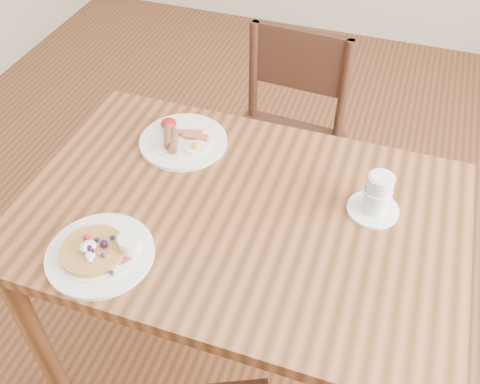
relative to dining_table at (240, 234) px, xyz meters
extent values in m
plane|color=#542C18|center=(0.00, 0.00, -0.65)|extent=(5.00, 5.00, 0.00)
cube|color=brown|center=(0.00, 0.00, 0.08)|extent=(1.20, 0.80, 0.04)
cylinder|color=brown|center=(-0.54, -0.34, -0.30)|extent=(0.06, 0.06, 0.71)
cylinder|color=brown|center=(0.54, 0.34, -0.30)|extent=(0.06, 0.06, 0.71)
cylinder|color=brown|center=(-0.54, 0.34, -0.30)|extent=(0.06, 0.06, 0.71)
cube|color=#392014|center=(-0.05, 0.60, -0.20)|extent=(0.45, 0.45, 0.04)
cylinder|color=#392014|center=(-0.24, 0.43, -0.44)|extent=(0.04, 0.04, 0.43)
cylinder|color=#392014|center=(0.12, 0.41, -0.44)|extent=(0.04, 0.04, 0.43)
cylinder|color=#392014|center=(-0.21, 0.79, -0.44)|extent=(0.04, 0.04, 0.43)
cylinder|color=#392014|center=(0.14, 0.77, -0.44)|extent=(0.04, 0.04, 0.43)
cylinder|color=#392014|center=(0.14, 0.77, 0.01)|extent=(0.04, 0.04, 0.43)
cylinder|color=#392014|center=(-0.21, 0.79, 0.01)|extent=(0.04, 0.04, 0.43)
cube|color=#392014|center=(-0.03, 0.79, 0.11)|extent=(0.38, 0.05, 0.24)
cylinder|color=white|center=(-0.28, -0.26, 0.10)|extent=(0.27, 0.27, 0.01)
cylinder|color=white|center=(-0.28, -0.26, 0.11)|extent=(0.19, 0.19, 0.01)
cylinder|color=#B22D59|center=(-0.23, -0.25, 0.12)|extent=(0.07, 0.07, 0.00)
cylinder|color=#C68C47|center=(-0.29, -0.27, 0.12)|extent=(0.16, 0.16, 0.01)
ellipsoid|color=white|center=(-0.30, -0.27, 0.14)|extent=(0.03, 0.03, 0.02)
ellipsoid|color=white|center=(-0.28, -0.30, 0.13)|extent=(0.02, 0.02, 0.01)
cylinder|color=white|center=(-0.21, -0.23, 0.13)|extent=(0.06, 0.06, 0.04)
cylinder|color=#591E07|center=(-0.21, -0.23, 0.15)|extent=(0.05, 0.05, 0.00)
sphere|color=black|center=(-0.26, -0.25, 0.14)|extent=(0.02, 0.02, 0.02)
sphere|color=#1E234C|center=(-0.27, -0.23, 0.13)|extent=(0.01, 0.01, 0.01)
sphere|color=#1E234C|center=(-0.30, -0.22, 0.13)|extent=(0.01, 0.01, 0.01)
sphere|color=#B21938|center=(-0.30, -0.25, 0.13)|extent=(0.02, 0.02, 0.02)
sphere|color=black|center=(-0.30, -0.27, 0.14)|extent=(0.02, 0.02, 0.02)
sphere|color=#1E234C|center=(-0.27, -0.28, 0.13)|extent=(0.01, 0.01, 0.01)
sphere|color=#1E234C|center=(-0.21, -0.31, 0.12)|extent=(0.01, 0.01, 0.01)
sphere|color=#B21938|center=(-0.20, -0.27, 0.12)|extent=(0.01, 0.01, 0.01)
cylinder|color=white|center=(-0.26, 0.22, 0.10)|extent=(0.27, 0.27, 0.01)
cylinder|color=white|center=(-0.26, 0.22, 0.11)|extent=(0.19, 0.19, 0.01)
cylinder|color=brown|center=(-0.30, 0.20, 0.13)|extent=(0.06, 0.10, 0.03)
cylinder|color=brown|center=(-0.27, 0.18, 0.13)|extent=(0.06, 0.10, 0.03)
cube|color=maroon|center=(-0.25, 0.25, 0.12)|extent=(0.08, 0.04, 0.01)
cube|color=maroon|center=(-0.22, 0.23, 0.12)|extent=(0.08, 0.03, 0.01)
cylinder|color=white|center=(-0.20, 0.19, 0.12)|extent=(0.07, 0.07, 0.00)
ellipsoid|color=yellow|center=(-0.20, 0.19, 0.13)|extent=(0.03, 0.03, 0.01)
ellipsoid|color=#A5190F|center=(-0.32, 0.26, 0.13)|extent=(0.05, 0.05, 0.03)
cylinder|color=white|center=(0.34, 0.12, 0.10)|extent=(0.14, 0.14, 0.01)
imported|color=white|center=(0.34, 0.12, 0.14)|extent=(0.10, 0.10, 0.07)
cylinder|color=tan|center=(0.34, 0.12, 0.17)|extent=(0.07, 0.07, 0.00)
cylinder|color=silver|center=(0.34, 0.12, 0.16)|extent=(0.07, 0.07, 0.12)
camera|label=1|loc=(0.32, -0.94, 1.15)|focal=40.00mm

